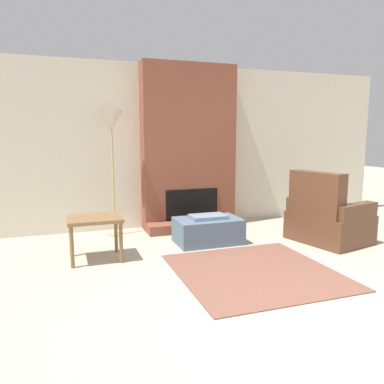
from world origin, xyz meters
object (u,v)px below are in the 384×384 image
side_table (95,223)px  floor_lamp_left (111,126)px  armchair (326,221)px  ottoman (208,230)px

side_table → floor_lamp_left: (0.37, 1.07, 1.18)m
side_table → armchair: bearing=-5.2°
side_table → floor_lamp_left: floor_lamp_left is taller
ottoman → side_table: size_ratio=1.42×
side_table → floor_lamp_left: 1.63m
ottoman → side_table: side_table is taller
armchair → floor_lamp_left: 3.34m
ottoman → floor_lamp_left: 2.05m
side_table → ottoman: bearing=7.9°
armchair → side_table: armchair is taller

